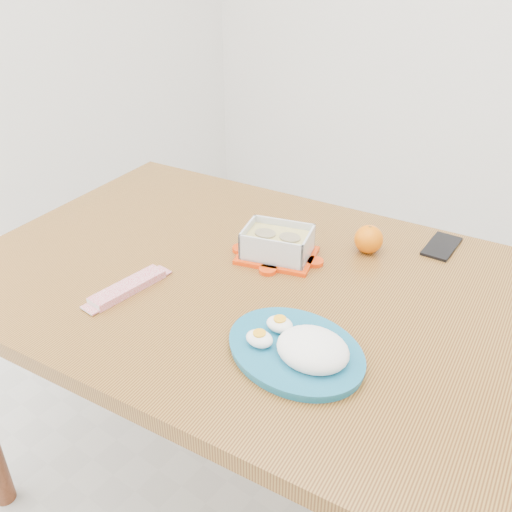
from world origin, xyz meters
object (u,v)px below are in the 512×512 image
Objects in this scene: dining_table at (256,308)px; food_container at (277,244)px; orange_fruit at (369,239)px; smartphone at (442,246)px; rice_plate at (301,347)px.

food_container reaches higher than dining_table.
smartphone is at bearing 43.36° from orange_fruit.
smartphone is (0.05, 0.57, -0.02)m from rice_plate.
rice_plate is at bearing -78.71° from orange_fruit.
orange_fruit is 0.22× the size of rice_plate.
rice_plate reaches higher than dining_table.
dining_table is 0.50m from smartphone.
food_container and rice_plate have the same top height.
dining_table is 6.84× the size of food_container.
orange_fruit is (0.15, 0.27, 0.12)m from dining_table.
dining_table is 20.70× the size of orange_fruit.
rice_plate reaches higher than orange_fruit.
smartphone is (0.14, 0.13, -0.03)m from orange_fruit.
smartphone reaches higher than dining_table.
smartphone is at bearing 25.88° from food_container.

